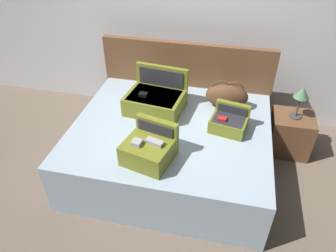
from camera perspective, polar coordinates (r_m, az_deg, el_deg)
ground_plane at (r=3.25m, az=-1.09°, el=-12.16°), size 12.00×12.00×0.00m
back_wall at (r=3.92m, az=4.69°, el=19.70°), size 8.00×0.10×2.60m
bed at (r=3.33m, az=0.47°, el=-3.93°), size 1.96×1.66×0.55m
headboard at (r=3.88m, az=3.26°, el=7.32°), size 2.00×0.08×1.08m
hard_case_large at (r=3.34m, az=-2.25°, el=4.82°), size 0.63×0.53×0.42m
hard_case_medium at (r=2.72m, az=-3.46°, el=-4.07°), size 0.47×0.46×0.32m
hard_case_small at (r=3.13m, az=10.94°, el=0.71°), size 0.39×0.35×0.24m
duffel_bag at (r=3.43m, az=10.57°, el=5.38°), size 0.45×0.21×0.32m
nightstand at (r=3.84m, az=21.18°, el=-1.30°), size 0.44×0.40×0.47m
table_lamp at (r=3.56m, az=22.99°, el=5.22°), size 0.16×0.16×0.37m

